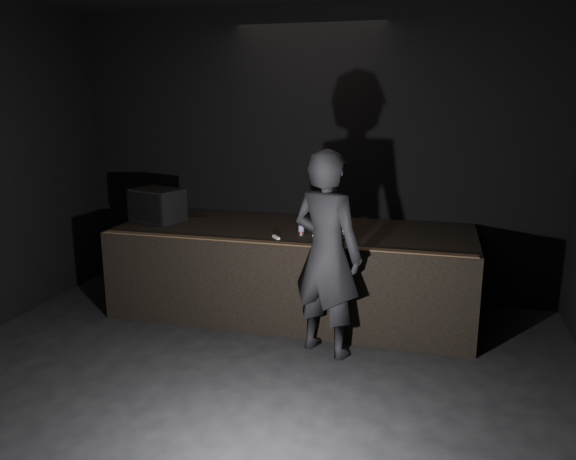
% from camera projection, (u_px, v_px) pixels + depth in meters
% --- Properties ---
extents(ground, '(7.00, 7.00, 0.00)m').
position_uv_depth(ground, '(199.00, 447.00, 4.02)').
color(ground, black).
rests_on(ground, ground).
extents(room_walls, '(6.10, 7.10, 3.52)m').
position_uv_depth(room_walls, '(187.00, 165.00, 3.56)').
color(room_walls, black).
rests_on(room_walls, ground).
extents(stage_riser, '(4.00, 1.50, 1.00)m').
position_uv_depth(stage_riser, '(294.00, 270.00, 6.47)').
color(stage_riser, black).
rests_on(stage_riser, ground).
extents(riser_lip, '(3.92, 0.10, 0.01)m').
position_uv_depth(riser_lip, '(276.00, 243.00, 5.69)').
color(riser_lip, brown).
rests_on(riser_lip, stage_riser).
extents(stage_monitor, '(0.68, 0.58, 0.39)m').
position_uv_depth(stage_monitor, '(157.00, 205.00, 6.68)').
color(stage_monitor, black).
rests_on(stage_monitor, stage_riser).
extents(cable, '(0.87, 0.07, 0.02)m').
position_uv_depth(cable, '(176.00, 218.00, 6.87)').
color(cable, black).
rests_on(cable, stage_riser).
extents(laptop, '(0.33, 0.30, 0.20)m').
position_uv_depth(laptop, '(330.00, 230.00, 6.05)').
color(laptop, silver).
rests_on(laptop, stage_riser).
extents(beer_can, '(0.06, 0.06, 0.14)m').
position_uv_depth(beer_can, '(301.00, 229.00, 6.01)').
color(beer_can, silver).
rests_on(beer_can, stage_riser).
extents(plastic_cup, '(0.09, 0.09, 0.11)m').
position_uv_depth(plastic_cup, '(365.00, 221.00, 6.46)').
color(plastic_cup, white).
rests_on(plastic_cup, stage_riser).
extents(wii_remote, '(0.11, 0.13, 0.03)m').
position_uv_depth(wii_remote, '(276.00, 237.00, 5.89)').
color(wii_remote, white).
rests_on(wii_remote, stage_riser).
extents(person, '(0.85, 0.72, 1.99)m').
position_uv_depth(person, '(327.00, 254.00, 5.32)').
color(person, black).
rests_on(person, ground).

